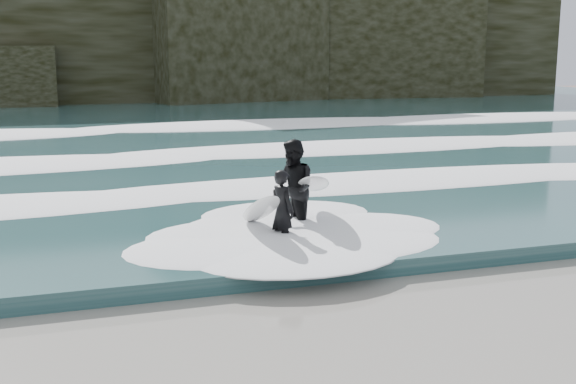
# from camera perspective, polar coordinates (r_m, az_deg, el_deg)

# --- Properties ---
(ground) EXTENTS (120.00, 120.00, 0.00)m
(ground) POSITION_cam_1_polar(r_m,az_deg,el_deg) (8.66, 6.88, -13.61)
(ground) COLOR #856155
(ground) RESTS_ON ground
(sea) EXTENTS (90.00, 52.00, 0.30)m
(sea) POSITION_cam_1_polar(r_m,az_deg,el_deg) (36.44, -12.74, 5.26)
(sea) COLOR #25484B
(sea) RESTS_ON ground
(headland) EXTENTS (70.00, 9.00, 10.00)m
(headland) POSITION_cam_1_polar(r_m,az_deg,el_deg) (53.25, -14.78, 12.11)
(headland) COLOR black
(headland) RESTS_ON ground
(foam_near) EXTENTS (60.00, 3.20, 0.20)m
(foam_near) POSITION_cam_1_polar(r_m,az_deg,el_deg) (16.78, -6.11, -0.08)
(foam_near) COLOR white
(foam_near) RESTS_ON sea
(foam_mid) EXTENTS (60.00, 4.00, 0.24)m
(foam_mid) POSITION_cam_1_polar(r_m,az_deg,el_deg) (23.58, -9.69, 3.07)
(foam_mid) COLOR white
(foam_mid) RESTS_ON sea
(foam_far) EXTENTS (60.00, 4.80, 0.30)m
(foam_far) POSITION_cam_1_polar(r_m,az_deg,el_deg) (32.45, -12.07, 5.15)
(foam_far) COLOR white
(foam_far) RESTS_ON sea
(surfer_left) EXTENTS (1.01, 1.99, 1.50)m
(surfer_left) POSITION_cam_1_polar(r_m,az_deg,el_deg) (13.20, -0.96, -1.43)
(surfer_left) COLOR black
(surfer_left) RESTS_ON ground
(surfer_right) EXTENTS (1.48, 2.31, 1.94)m
(surfer_right) POSITION_cam_1_polar(r_m,az_deg,el_deg) (14.12, 0.59, 0.29)
(surfer_right) COLOR black
(surfer_right) RESTS_ON ground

